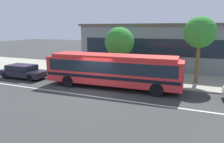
% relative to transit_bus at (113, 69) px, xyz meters
% --- Properties ---
extents(ground_plane, '(120.00, 120.00, 0.00)m').
position_rel_transit_bus_xyz_m(ground_plane, '(-0.82, -1.83, -1.56)').
color(ground_plane, '#363938').
extents(sidewalk_slab, '(60.00, 8.00, 0.12)m').
position_rel_transit_bus_xyz_m(sidewalk_slab, '(-0.82, 5.35, -1.50)').
color(sidewalk_slab, '#9F9B88').
rests_on(sidewalk_slab, ground_plane).
extents(lane_stripe_center, '(56.00, 0.16, 0.01)m').
position_rel_transit_bus_xyz_m(lane_stripe_center, '(-0.82, -2.63, -1.56)').
color(lane_stripe_center, silver).
rests_on(lane_stripe_center, ground_plane).
extents(transit_bus, '(10.91, 2.95, 2.67)m').
position_rel_transit_bus_xyz_m(transit_bus, '(0.00, 0.00, 0.00)').
color(transit_bus, red).
rests_on(transit_bus, ground_plane).
extents(sedan_behind_bus, '(4.65, 1.92, 1.29)m').
position_rel_transit_bus_xyz_m(sedan_behind_bus, '(-9.23, -0.26, -0.83)').
color(sedan_behind_bus, black).
rests_on(sedan_behind_bus, ground_plane).
extents(pedestrian_waiting_near_sign, '(0.45, 0.45, 1.62)m').
position_rel_transit_bus_xyz_m(pedestrian_waiting_near_sign, '(-1.36, 3.37, -0.50)').
color(pedestrian_waiting_near_sign, navy).
rests_on(pedestrian_waiting_near_sign, sidewalk_slab).
extents(pedestrian_walking_along_curb, '(0.37, 0.37, 1.74)m').
position_rel_transit_bus_xyz_m(pedestrian_walking_along_curb, '(-0.22, 3.06, -0.42)').
color(pedestrian_walking_along_curb, '#6B605A').
rests_on(pedestrian_walking_along_curb, sidewalk_slab).
extents(bus_stop_sign, '(0.14, 0.44, 2.36)m').
position_rel_transit_bus_xyz_m(bus_stop_sign, '(3.73, 2.02, 0.08)').
color(bus_stop_sign, gray).
rests_on(bus_stop_sign, sidewalk_slab).
extents(street_tree_near_stop, '(2.84, 2.84, 4.72)m').
position_rel_transit_bus_xyz_m(street_tree_near_stop, '(-0.98, 4.00, 1.84)').
color(street_tree_near_stop, brown).
rests_on(street_tree_near_stop, sidewalk_slab).
extents(street_tree_mid_block, '(2.58, 2.58, 5.57)m').
position_rel_transit_bus_xyz_m(street_tree_mid_block, '(6.17, 3.67, 2.80)').
color(street_tree_mid_block, brown).
rests_on(street_tree_mid_block, sidewalk_slab).
extents(station_building, '(20.83, 7.92, 5.21)m').
position_rel_transit_bus_xyz_m(station_building, '(3.08, 10.93, 1.05)').
color(station_building, gray).
rests_on(station_building, ground_plane).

